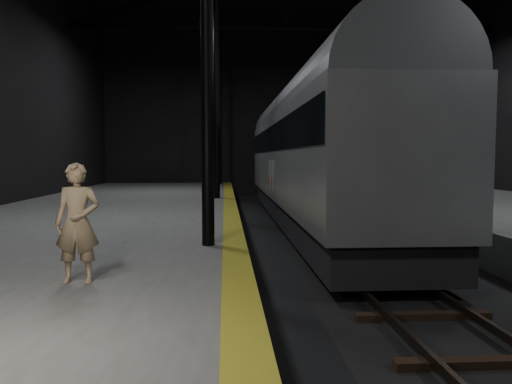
{
  "coord_description": "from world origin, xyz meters",
  "views": [
    {
      "loc": [
        -3.45,
        -14.35,
        2.83
      ],
      "look_at": [
        -2.71,
        -2.46,
        2.0
      ],
      "focal_mm": 35.0,
      "sensor_mm": 36.0,
      "label": 1
    }
  ],
  "objects": [
    {
      "name": "ground",
      "position": [
        0.0,
        0.0,
        0.0
      ],
      "size": [
        44.0,
        44.0,
        0.0
      ],
      "primitive_type": "plane",
      "color": "black",
      "rests_on": "ground"
    },
    {
      "name": "platform_left",
      "position": [
        -7.5,
        0.0,
        0.5
      ],
      "size": [
        9.0,
        43.8,
        1.0
      ],
      "primitive_type": "cube",
      "color": "#545451",
      "rests_on": "ground"
    },
    {
      "name": "tactile_strip",
      "position": [
        -3.25,
        0.0,
        1.0
      ],
      "size": [
        0.5,
        43.8,
        0.01
      ],
      "primitive_type": "cube",
      "color": "olive",
      "rests_on": "platform_left"
    },
    {
      "name": "track",
      "position": [
        0.0,
        0.0,
        0.07
      ],
      "size": [
        2.4,
        43.0,
        0.24
      ],
      "color": "#3F3328",
      "rests_on": "ground"
    },
    {
      "name": "train",
      "position": [
        -0.0,
        5.65,
        3.27
      ],
      "size": [
        3.28,
        21.94,
        5.86
      ],
      "color": "#96999D",
      "rests_on": "ground"
    },
    {
      "name": "woman",
      "position": [
        -5.59,
        -7.02,
        1.88
      ],
      "size": [
        0.64,
        0.42,
        1.76
      ],
      "primitive_type": "imported",
      "rotation": [
        0.0,
        0.0,
        0.0
      ],
      "color": "#A08562",
      "rests_on": "platform_left"
    }
  ]
}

